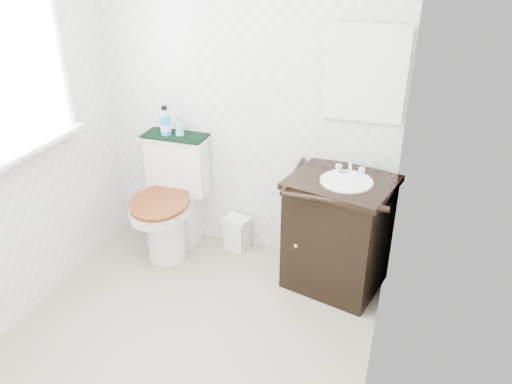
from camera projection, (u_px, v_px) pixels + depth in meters
The scene contains 12 objects.
floor at pixel (183, 344), 3.05m from camera, with size 2.40×2.40×0.00m, color #A29C82.
wall_back at pixel (246, 99), 3.52m from camera, with size 2.40×2.40×0.00m, color white.
wall_right at pixel (391, 196), 2.20m from camera, with size 2.40×2.40×0.00m, color white.
window at pixel (15, 69), 2.86m from camera, with size 0.02×0.70×0.90m, color white.
mirror at pixel (365, 74), 3.16m from camera, with size 0.50×0.02×0.60m, color silver.
toilet at pixel (173, 204), 3.84m from camera, with size 0.52×0.69×0.90m.
vanity at pixel (338, 231), 3.41m from camera, with size 0.77×0.70×0.92m.
trash_bin at pixel (237, 233), 3.93m from camera, with size 0.22×0.19×0.28m.
towel at pixel (175, 136), 3.71m from camera, with size 0.48×0.22×0.02m, color black.
mouthwash_bottle at pixel (165, 121), 3.66m from camera, with size 0.08×0.08×0.22m.
cup at pixel (180, 129), 3.69m from camera, with size 0.06×0.06×0.08m, color #84BCD9.
soap_bar at pixel (343, 172), 3.31m from camera, with size 0.07×0.05×0.02m, color #18746F.
Camera 1 is at (1.15, -2.04, 2.22)m, focal length 35.00 mm.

